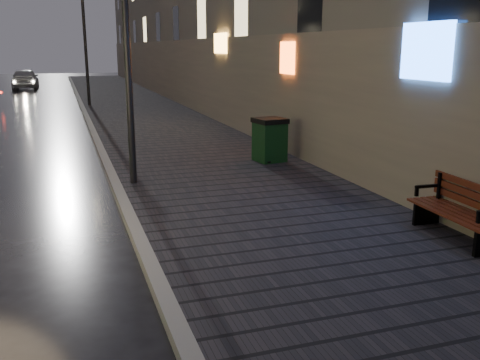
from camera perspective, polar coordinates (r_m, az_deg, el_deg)
The scene contains 7 objects.
sidewalk at distance 26.17m, azimuth -11.11°, elevation 7.61°, with size 4.60×58.00×0.15m, color black.
curb at distance 25.97m, azimuth -16.40°, elevation 7.26°, with size 0.20×58.00×0.15m, color slate.
lamp_near at distance 10.90m, azimuth -12.13°, elevation 16.98°, with size 0.36×0.36×5.28m.
lamp_far at distance 26.84m, azimuth -16.24°, elevation 14.78°, with size 0.36×0.36×5.28m.
bench at distance 8.36m, azimuth 22.45°, elevation -3.02°, with size 0.62×1.65×0.84m.
trash_bin at distance 13.03m, azimuth 3.18°, elevation 4.35°, with size 0.79×0.79×1.06m.
car_far at distance 41.03m, azimuth -21.93°, elevation 9.99°, with size 1.68×4.18×1.43m, color #9A9BA2.
Camera 1 is at (0.55, -4.80, 2.86)m, focal length 40.00 mm.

